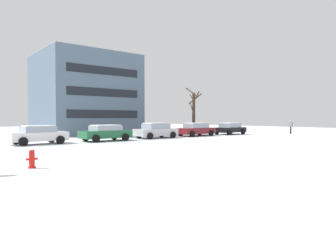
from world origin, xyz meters
The scene contains 10 objects.
ground_plane centered at (0.00, 0.00, 0.00)m, with size 120.00×120.00×0.00m, color white.
fire_hydrant centered at (0.69, -2.27, 0.40)m, with size 0.44×0.30×0.79m.
parked_car_white centered at (4.17, 9.10, 0.73)m, with size 4.16×2.22×1.42m.
parked_car_green centered at (9.69, 8.82, 0.72)m, with size 4.38×2.23×1.40m.
parked_car_silver centered at (15.20, 8.92, 0.77)m, with size 4.43×2.11×1.51m.
parked_car_maroon centered at (20.72, 8.97, 0.74)m, with size 4.61×2.09×1.46m.
parked_car_black centered at (26.23, 8.81, 0.72)m, with size 4.19×2.17×1.41m.
pedestrian_crossing centered at (33.11, 4.88, 0.98)m, with size 0.41×0.42×1.69m.
tree_far_mid centered at (23.59, 12.36, 2.85)m, with size 2.17×2.14×5.71m.
building_far_right centered at (13.23, 21.04, 4.88)m, with size 10.81×10.38×9.76m.
Camera 1 is at (-2.73, -15.21, 2.03)m, focal length 32.77 mm.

